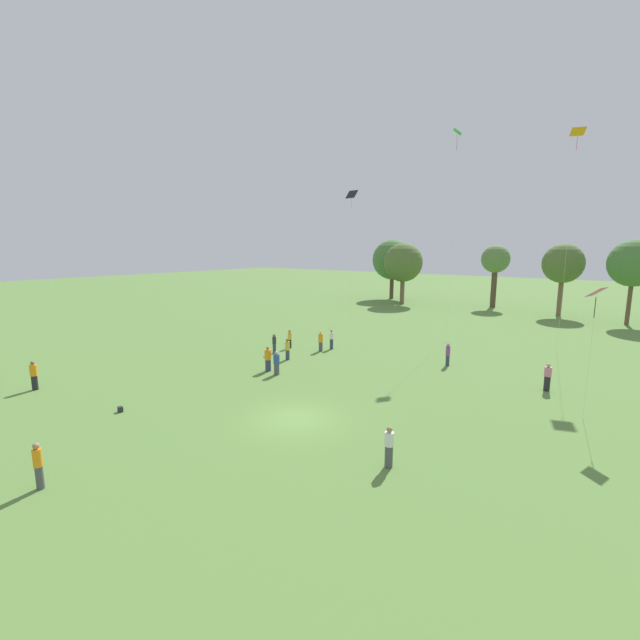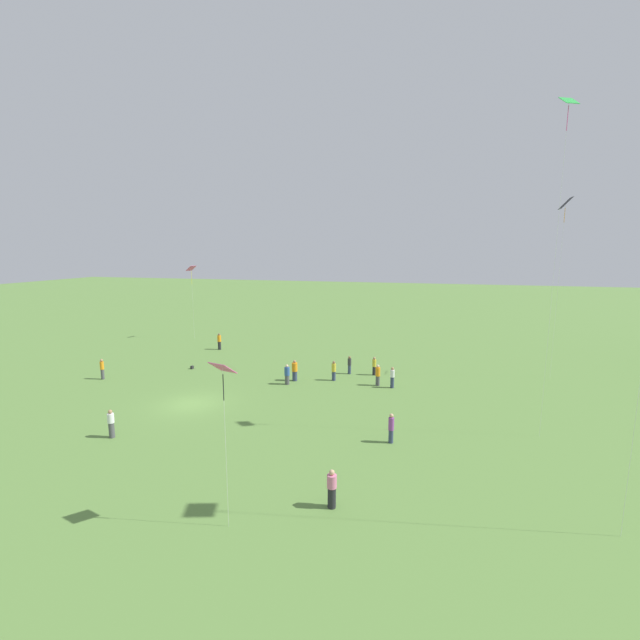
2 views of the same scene
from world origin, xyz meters
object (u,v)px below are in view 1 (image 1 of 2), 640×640
(person_7, at_px, (268,359))
(person_8, at_px, (34,376))
(person_1, at_px, (290,339))
(kite_3, at_px, (577,143))
(person_0, at_px, (277,363))
(person_9, at_px, (389,447))
(person_4, at_px, (287,349))
(picnic_bag_1, at_px, (120,409))
(person_5, at_px, (321,341))
(person_3, at_px, (38,465))
(kite_0, at_px, (457,148))
(person_6, at_px, (548,377))
(person_10, at_px, (448,354))
(person_2, at_px, (331,339))
(kite_2, at_px, (352,198))
(person_11, at_px, (274,344))
(kite_4, at_px, (596,296))

(person_7, relative_size, person_8, 0.98)
(person_1, relative_size, kite_3, 0.09)
(person_0, height_order, person_9, person_9)
(person_1, bearing_deg, person_9, 52.76)
(person_1, bearing_deg, person_4, 39.49)
(person_8, distance_m, picnic_bag_1, 7.98)
(person_7, distance_m, kite_3, 29.28)
(person_8, bearing_deg, person_5, -140.05)
(person_3, bearing_deg, kite_0, 30.96)
(picnic_bag_1, bearing_deg, person_0, 78.49)
(person_3, xyz_separation_m, person_4, (-4.90, 19.41, -0.06))
(person_5, bearing_deg, person_6, -115.49)
(person_5, bearing_deg, person_3, 164.39)
(kite_0, bearing_deg, person_9, -144.67)
(person_10, height_order, kite_3, kite_3)
(person_2, relative_size, person_6, 0.98)
(person_3, distance_m, kite_3, 40.21)
(person_4, bearing_deg, picnic_bag_1, 104.78)
(person_0, distance_m, person_8, 15.22)
(person_8, relative_size, kite_2, 0.12)
(person_8, height_order, person_11, person_8)
(person_5, distance_m, person_8, 20.61)
(person_4, distance_m, picnic_bag_1, 13.74)
(person_4, relative_size, person_7, 0.95)
(person_0, xyz_separation_m, person_1, (-4.55, 6.63, 0.00))
(person_7, xyz_separation_m, person_11, (-3.24, 4.12, -0.05))
(person_10, xyz_separation_m, picnic_bag_1, (-10.83, -19.70, -0.76))
(person_6, bearing_deg, kite_2, -46.13)
(person_1, relative_size, kite_4, 0.24)
(kite_4, relative_size, picnic_bag_1, 23.11)
(person_1, distance_m, kite_4, 23.53)
(person_9, height_order, kite_2, kite_2)
(person_8, relative_size, person_11, 1.12)
(person_7, height_order, person_11, person_7)
(person_7, relative_size, kite_4, 0.26)
(person_11, distance_m, kite_2, 22.30)
(kite_0, xyz_separation_m, kite_4, (12.68, -14.15, -11.17))
(person_9, xyz_separation_m, picnic_bag_1, (-14.48, -3.53, -0.72))
(person_5, bearing_deg, person_10, -104.85)
(kite_3, bearing_deg, person_10, 83.89)
(kite_2, bearing_deg, person_1, -30.25)
(kite_0, bearing_deg, person_7, 179.38)
(picnic_bag_1, bearing_deg, person_9, 13.69)
(person_5, xyz_separation_m, person_7, (0.54, -7.03, 0.00))
(kite_2, distance_m, kite_3, 22.94)
(kite_0, xyz_separation_m, kite_2, (-13.42, 3.64, -3.14))
(person_1, distance_m, person_2, 3.72)
(person_4, bearing_deg, kite_3, -122.29)
(person_10, relative_size, picnic_bag_1, 5.93)
(person_9, bearing_deg, kite_0, -22.60)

